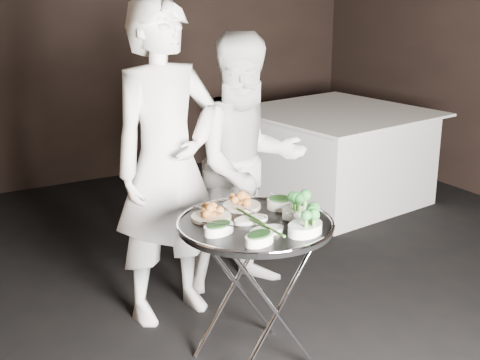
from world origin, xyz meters
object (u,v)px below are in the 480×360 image
tray_stand (255,287)px  serving_tray (255,224)px  waiter_right (247,165)px  dining_table (335,156)px  waiter_left (167,164)px

tray_stand → serving_tray: serving_tray is taller
serving_tray → tray_stand: bearing=-26.6°
waiter_right → serving_tray: bearing=-111.9°
serving_tray → waiter_right: bearing=61.7°
serving_tray → dining_table: 2.75m
waiter_left → waiter_right: waiter_left is taller
serving_tray → waiter_right: 0.91m
waiter_right → dining_table: bearing=41.3°
waiter_left → dining_table: (2.12, 1.16, -0.51)m
waiter_left → waiter_right: size_ratio=1.14×
serving_tray → waiter_right: size_ratio=0.48×
tray_stand → waiter_left: 0.88m
waiter_right → waiter_left: bearing=-165.1°
serving_tray → waiter_left: waiter_left is taller
tray_stand → waiter_right: bearing=61.7°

